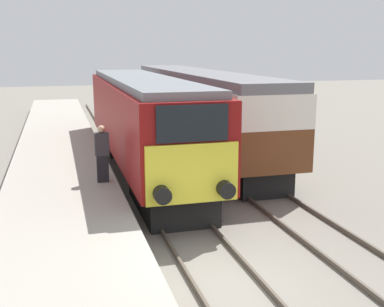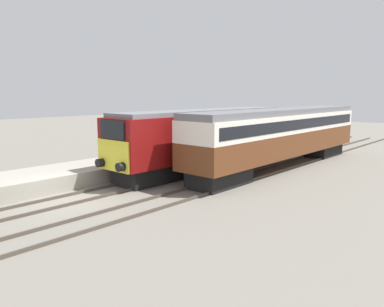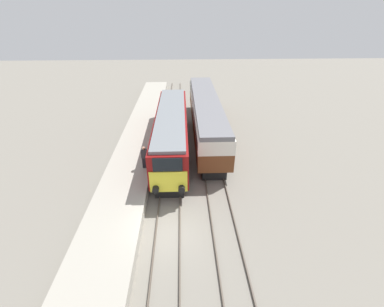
{
  "view_description": "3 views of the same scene",
  "coord_description": "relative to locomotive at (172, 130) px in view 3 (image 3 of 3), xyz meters",
  "views": [
    {
      "loc": [
        -3.28,
        -8.85,
        4.94
      ],
      "look_at": [
        0.0,
        2.77,
        2.32
      ],
      "focal_mm": 45.0,
      "sensor_mm": 36.0,
      "label": 1
    },
    {
      "loc": [
        15.3,
        -8.44,
        4.85
      ],
      "look_at": [
        1.7,
        6.77,
        1.6
      ],
      "focal_mm": 35.0,
      "sensor_mm": 36.0,
      "label": 2
    },
    {
      "loc": [
        1.0,
        -11.0,
        11.66
      ],
      "look_at": [
        1.7,
        6.77,
        1.6
      ],
      "focal_mm": 24.0,
      "sensor_mm": 36.0,
      "label": 3
    }
  ],
  "objects": [
    {
      "name": "platform_left",
      "position": [
        -3.3,
        -2.07,
        -1.77
      ],
      "size": [
        3.5,
        50.0,
        0.82
      ],
      "color": "#9E998C",
      "rests_on": "ground_plane"
    },
    {
      "name": "rails_far_track",
      "position": [
        3.4,
        -5.07,
        -2.11
      ],
      "size": [
        1.5,
        60.0,
        0.14
      ],
      "color": "#4C4238",
      "rests_on": "ground_plane"
    },
    {
      "name": "rails_near_track",
      "position": [
        0.0,
        -5.07,
        -2.11
      ],
      "size": [
        1.51,
        60.0,
        0.14
      ],
      "color": "#4C4238",
      "rests_on": "ground_plane"
    },
    {
      "name": "ground_plane",
      "position": [
        0.0,
        -10.07,
        -2.18
      ],
      "size": [
        120.0,
        120.0,
        0.0
      ],
      "primitive_type": "plane",
      "color": "slate"
    },
    {
      "name": "locomotive",
      "position": [
        0.0,
        0.0,
        0.0
      ],
      "size": [
        2.7,
        15.1,
        3.87
      ],
      "color": "black",
      "rests_on": "ground_plane"
    },
    {
      "name": "passenger_carriage",
      "position": [
        3.4,
        3.69,
        0.19
      ],
      "size": [
        2.75,
        17.74,
        3.9
      ],
      "color": "black",
      "rests_on": "ground_plane"
    },
    {
      "name": "person_on_platform",
      "position": [
        -1.99,
        -3.95,
        -0.45
      ],
      "size": [
        0.44,
        0.26,
        1.81
      ],
      "color": "black",
      "rests_on": "platform_left"
    }
  ]
}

